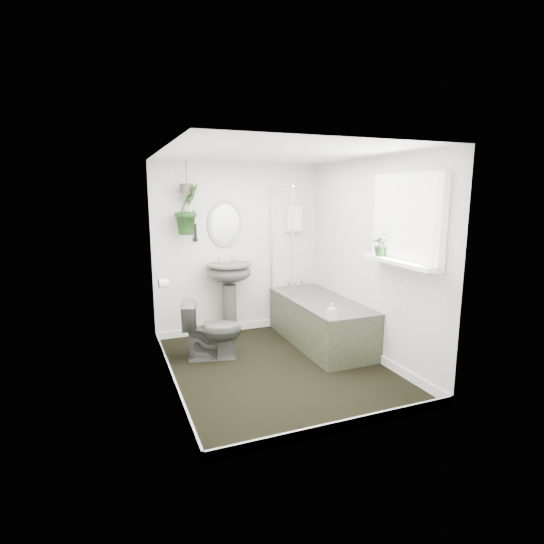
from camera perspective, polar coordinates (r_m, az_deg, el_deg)
name	(u,v)px	position (r m, az deg, el deg)	size (l,w,h in m)	color
floor	(277,368)	(4.83, 0.67, -12.76)	(2.30, 2.80, 0.02)	black
ceiling	(277,152)	(4.45, 0.74, 15.80)	(2.30, 2.80, 0.02)	white
wall_back	(238,249)	(5.81, -4.58, 3.12)	(2.30, 0.02, 2.30)	white
wall_front	(348,295)	(3.26, 10.15, -3.02)	(2.30, 0.02, 2.30)	white
wall_left	(166,273)	(4.20, -14.09, -0.10)	(0.02, 2.80, 2.30)	white
wall_right	(370,259)	(5.05, 12.98, 1.72)	(0.02, 2.80, 2.30)	white
skirting	(277,363)	(4.81, 0.67, -12.10)	(2.30, 2.80, 0.10)	white
bathtub	(320,321)	(5.48, 6.49, -6.62)	(0.72, 1.72, 0.58)	#43443F
bath_screen	(282,241)	(5.56, 1.32, 4.16)	(0.04, 0.72, 1.40)	silver
shower_box	(294,218)	(5.99, 2.95, 7.21)	(0.20, 0.10, 0.35)	white
oval_mirror	(225,224)	(5.69, -6.34, 6.47)	(0.46, 0.03, 0.62)	tan
wall_sconce	(195,232)	(5.59, -10.26, 5.26)	(0.04, 0.04, 0.22)	black
toilet_roll_holder	(164,283)	(4.94, -14.36, -1.48)	(0.11, 0.11, 0.11)	white
window_recess	(407,219)	(4.40, 17.69, 6.75)	(0.08, 1.00, 0.90)	white
window_sill	(399,262)	(4.40, 16.67, 1.30)	(0.18, 1.00, 0.04)	white
window_blinds	(403,220)	(4.37, 17.23, 6.76)	(0.01, 0.86, 0.76)	white
toilet	(212,329)	(5.00, -8.07, -7.65)	(0.39, 0.68, 0.70)	#43443F
pedestal_sink	(230,300)	(5.70, -5.72, -3.73)	(0.58, 0.50, 1.00)	#43443F
sill_plant	(382,244)	(4.61, 14.58, 3.61)	(0.22, 0.19, 0.24)	black
hanging_plant	(187,209)	(5.44, -11.30, 8.28)	(0.34, 0.28, 0.63)	black
soap_bottle	(332,311)	(4.57, 8.03, -5.22)	(0.08, 0.08, 0.18)	#38302E
hanging_pot	(187,189)	(5.44, -11.40, 10.94)	(0.16, 0.16, 0.12)	#474132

